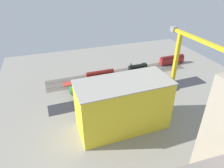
{
  "coord_description": "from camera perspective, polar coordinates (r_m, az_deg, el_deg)",
  "views": [
    {
      "loc": [
        41.06,
        87.32,
        59.04
      ],
      "look_at": [
        11.99,
        2.09,
        6.71
      ],
      "focal_mm": 32.13,
      "sensor_mm": 36.0,
      "label": 1
    }
  ],
  "objects": [
    {
      "name": "ground_plane",
      "position": [
        113.12,
        5.41,
        -1.45
      ],
      "size": [
        145.35,
        145.35,
        0.0
      ],
      "primitive_type": "plane",
      "color": "gray",
      "rests_on": "ground"
    },
    {
      "name": "rail_bed",
      "position": [
        128.4,
        2.02,
        2.77
      ],
      "size": [
        91.15,
        16.38,
        0.01
      ],
      "primitive_type": "cube",
      "rotation": [
        0.0,
        0.0,
        0.02
      ],
      "color": "#665E54",
      "rests_on": "ground"
    },
    {
      "name": "street_asphalt",
      "position": [
        109.54,
        6.39,
        -2.66
      ],
      "size": [
        91.03,
        11.06,
        0.01
      ],
      "primitive_type": "cube",
      "rotation": [
        0.0,
        0.0,
        0.02
      ],
      "color": "#2D2D33",
      "rests_on": "ground"
    },
    {
      "name": "track_rails",
      "position": [
        128.32,
        2.02,
        2.84
      ],
      "size": [
        90.83,
        9.95,
        0.12
      ],
      "color": "#9E9EA8",
      "rests_on": "ground"
    },
    {
      "name": "platform_canopy_near",
      "position": [
        115.49,
        -2.56,
        1.78
      ],
      "size": [
        45.36,
        5.51,
        4.43
      ],
      "color": "#C63D2D",
      "rests_on": "ground"
    },
    {
      "name": "locomotive",
      "position": [
        135.81,
        7.58,
        4.92
      ],
      "size": [
        14.3,
        2.88,
        4.89
      ],
      "color": "black",
      "rests_on": "ground"
    },
    {
      "name": "passenger_coach",
      "position": [
        147.65,
        16.69,
        6.7
      ],
      "size": [
        18.25,
        3.56,
        6.38
      ],
      "color": "black",
      "rests_on": "ground"
    },
    {
      "name": "freight_coach_far",
      "position": [
        120.56,
        -3.37,
        2.54
      ],
      "size": [
        17.32,
        3.58,
        6.2
      ],
      "color": "black",
      "rests_on": "ground"
    },
    {
      "name": "parked_car_0",
      "position": [
        116.52,
        17.02,
        -1.31
      ],
      "size": [
        4.66,
        1.82,
        1.72
      ],
      "color": "black",
      "rests_on": "ground"
    },
    {
      "name": "parked_car_1",
      "position": [
        113.61,
        14.3,
        -1.75
      ],
      "size": [
        4.13,
        1.94,
        1.68
      ],
      "color": "black",
      "rests_on": "ground"
    },
    {
      "name": "parked_car_2",
      "position": [
        110.42,
        11.26,
        -2.39
      ],
      "size": [
        4.61,
        1.8,
        1.56
      ],
      "color": "black",
      "rests_on": "ground"
    },
    {
      "name": "parked_car_3",
      "position": [
        107.3,
        8.38,
        -3.07
      ],
      "size": [
        4.17,
        2.1,
        1.82
      ],
      "color": "black",
      "rests_on": "ground"
    },
    {
      "name": "parked_car_4",
      "position": [
        105.1,
        5.5,
        -3.65
      ],
      "size": [
        4.38,
        2.06,
        1.77
      ],
      "color": "black",
      "rests_on": "ground"
    },
    {
      "name": "construction_building",
      "position": [
        81.86,
        3.13,
        -6.13
      ],
      "size": [
        37.08,
        17.1,
        21.31
      ],
      "primitive_type": "cube",
      "rotation": [
        0.0,
        0.0,
        0.02
      ],
      "color": "yellow",
      "rests_on": "ground"
    },
    {
      "name": "construction_roof_slab",
      "position": [
        75.95,
        3.35,
        0.49
      ],
      "size": [
        37.7,
        17.71,
        0.4
      ],
      "primitive_type": "cube",
      "rotation": [
        0.0,
        0.0,
        0.02
      ],
      "color": "#ADA89E",
      "rests_on": "construction_building"
    },
    {
      "name": "tower_crane",
      "position": [
        87.1,
        18.27,
        4.1
      ],
      "size": [
        3.6,
        27.63,
        38.69
      ],
      "color": "gray",
      "rests_on": "ground"
    },
    {
      "name": "box_truck_0",
      "position": [
        97.15,
        -1.59,
        -6.05
      ],
      "size": [
        9.11,
        2.83,
        3.41
      ],
      "color": "black",
      "rests_on": "ground"
    },
    {
      "name": "box_truck_1",
      "position": [
        101.09,
        5.48,
        -4.62
      ],
      "size": [
        9.7,
        2.51,
        3.23
      ],
      "color": "black",
      "rests_on": "ground"
    },
    {
      "name": "box_truck_2",
      "position": [
        96.6,
        -4.41,
        -6.46
      ],
      "size": [
        10.4,
        3.6,
        3.17
      ],
      "color": "black",
      "rests_on": "ground"
    },
    {
      "name": "street_tree_0",
      "position": [
        106.77,
        -1.66,
        -0.88
      ],
      "size": [
        4.19,
        4.19,
        6.11
      ],
      "color": "brown",
      "rests_on": "ground"
    },
    {
      "name": "street_tree_1",
      "position": [
        104.25,
        -6.13,
        -1.13
      ],
      "size": [
        5.34,
        5.34,
        7.87
      ],
      "color": "brown",
      "rests_on": "ground"
    },
    {
      "name": "street_tree_2",
      "position": [
        104.15,
        -10.59,
        -1.85
      ],
      "size": [
        5.58,
        5.58,
        7.52
      ],
      "color": "brown",
      "rests_on": "ground"
    },
    {
      "name": "street_tree_3",
      "position": [
        104.21,
        -7.23,
        -0.99
      ],
      "size": [
        6.24,
        6.24,
        8.68
      ],
      "color": "brown",
      "rests_on": "ground"
    },
    {
      "name": "street_tree_4",
      "position": [
        119.2,
        13.36,
        2.35
      ],
      "size": [
        5.2,
        5.2,
        7.67
      ],
      "color": "brown",
      "rests_on": "ground"
    },
    {
      "name": "street_tree_5",
      "position": [
        113.07,
        7.81,
        1.1
      ],
      "size": [
        4.57,
        4.57,
        6.95
      ],
      "color": "brown",
      "rests_on": "ground"
    },
    {
      "name": "traffic_light",
      "position": [
        103.01,
        6.87,
        -2.2
      ],
      "size": [
        0.5,
        0.36,
        6.41
      ],
      "color": "#333333",
      "rests_on": "ground"
    }
  ]
}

